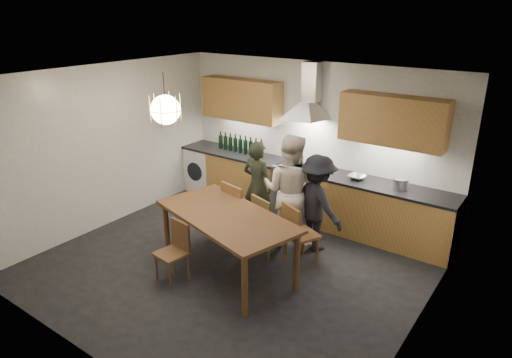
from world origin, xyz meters
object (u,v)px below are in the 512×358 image
Objects in this scene: chair_back_left at (237,210)px; stock_pot at (400,184)px; mixing_bowl at (357,177)px; chair_front at (176,247)px; person_right at (317,203)px; person_mid at (290,190)px; person_left at (257,185)px; dining_table at (227,221)px; wine_bottles at (240,144)px.

stock_pot is (1.93, 1.38, 0.41)m from chair_back_left.
chair_front is at bearing -117.18° from mixing_bowl.
person_right is at bearing -106.25° from mixing_bowl.
person_right reaches higher than chair_back_left.
mixing_bowl is (0.65, 0.92, 0.07)m from person_mid.
person_left is 2.17m from stock_pot.
person_left is 0.74m from person_mid.
person_right is at bearing 77.63° from dining_table.
person_mid reaches higher than dining_table.
wine_bottles reaches higher than chair_back_left.
chair_back_left is at bearing -131.93° from mixing_bowl.
person_left is 5.52× the size of mixing_bowl.
chair_front is 0.55× the size of person_right.
person_mid is 1.92m from wine_bottles.
person_mid reaches higher than mixing_bowl.
wine_bottles is (-1.04, 1.45, 0.50)m from chair_back_left.
wine_bottles is (-2.98, 0.06, 0.08)m from stock_pot.
chair_back_left is 2.41m from stock_pot.
person_right is 2.26m from wine_bottles.
chair_back_left is 1.85m from wine_bottles.
person_left reaches higher than chair_front.
person_mid is (0.61, 0.48, 0.29)m from chair_back_left.
dining_table is 0.80m from chair_back_left.
stock_pot is at bearing 68.00° from dining_table.
stock_pot is (0.92, 0.81, 0.25)m from person_right.
mixing_bowl is at bearing 70.51° from chair_front.
person_right reaches higher than wine_bottles.
person_mid is 7.54× the size of stock_pot.
stock_pot is at bearing -132.79° from chair_back_left.
person_right reaches higher than person_left.
mixing_bowl is at bearing -150.90° from person_left.
dining_table reaches higher than chair_front.
chair_front is at bearing -114.61° from dining_table.
chair_back_left is (-0.36, 0.69, -0.18)m from dining_table.
person_right is 1.25m from stock_pot.
wine_bottles reaches higher than chair_front.
person_right is 1.45× the size of wine_bottles.
person_mid is 1.71× the size of wine_bottles.
mixing_bowl is (0.24, 0.83, 0.20)m from person_right.
wine_bottles reaches higher than dining_table.
dining_table is at bearing 108.80° from person_left.
chair_back_left is at bearing 98.58° from person_left.
dining_table is at bearing 66.50° from person_mid.
stock_pot is (2.03, 0.73, 0.25)m from person_left.
dining_table is 1.20m from person_mid.
stock_pot is at bearing -1.23° from wine_bottles.
mixing_bowl is at bearing -1.09° from wine_bottles.
dining_table is 1.42m from person_left.
wine_bottles is at bearing -39.90° from person_left.
person_right is at bearing -22.92° from wine_bottles.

